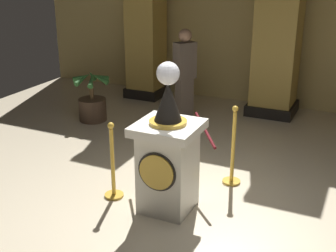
% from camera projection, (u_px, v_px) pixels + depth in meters
% --- Properties ---
extents(ground_plane, '(10.90, 10.90, 0.00)m').
position_uv_depth(ground_plane, '(193.00, 213.00, 5.24)').
color(ground_plane, beige).
extents(pedestal_clock, '(0.71, 0.71, 1.78)m').
position_uv_depth(pedestal_clock, '(168.00, 155.00, 5.11)').
color(pedestal_clock, silver).
rests_on(pedestal_clock, ground_plane).
extents(stanchion_near, '(0.24, 0.24, 1.08)m').
position_uv_depth(stanchion_near, '(233.00, 156.00, 5.83)').
color(stanchion_near, gold).
rests_on(stanchion_near, ground_plane).
extents(stanchion_far, '(0.24, 0.24, 0.99)m').
position_uv_depth(stanchion_far, '(113.00, 172.00, 5.50)').
color(stanchion_far, gold).
rests_on(stanchion_far, ground_plane).
extents(velvet_rope, '(1.13, 1.13, 0.22)m').
position_uv_depth(velvet_rope, '(175.00, 133.00, 5.52)').
color(velvet_rope, '#591419').
extents(column_left, '(0.79, 0.79, 4.01)m').
position_uv_depth(column_left, '(145.00, 1.00, 9.05)').
color(column_left, black).
rests_on(column_left, ground_plane).
extents(column_centre_rear, '(0.91, 0.91, 4.01)m').
position_uv_depth(column_centre_rear, '(281.00, 7.00, 7.97)').
color(column_centre_rear, black).
rests_on(column_centre_rear, ground_plane).
extents(potted_palm_left, '(0.71, 0.65, 0.96)m').
position_uv_depth(potted_palm_left, '(92.00, 104.00, 8.16)').
color(potted_palm_left, '#4C3828').
rests_on(potted_palm_left, ground_plane).
extents(bystander_guest, '(0.37, 0.42, 1.70)m').
position_uv_depth(bystander_guest, '(185.00, 75.00, 7.78)').
color(bystander_guest, brown).
rests_on(bystander_guest, ground_plane).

